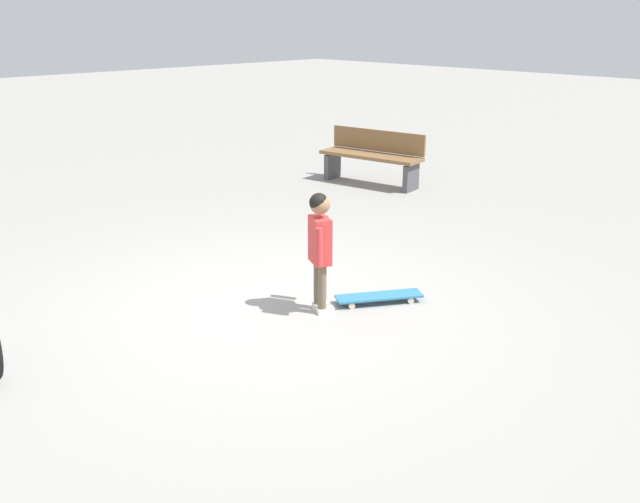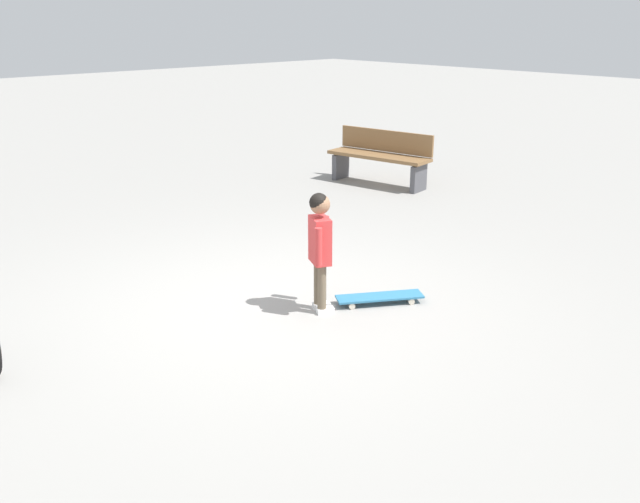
# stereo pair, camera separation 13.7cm
# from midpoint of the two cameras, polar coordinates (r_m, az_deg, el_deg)

# --- Properties ---
(ground_plane) EXTENTS (50.00, 50.00, 0.00)m
(ground_plane) POSITION_cam_midpoint_polar(r_m,az_deg,el_deg) (6.14, -5.12, -4.60)
(ground_plane) COLOR gray
(child_person) EXTENTS (0.28, 0.34, 1.06)m
(child_person) POSITION_cam_midpoint_polar(r_m,az_deg,el_deg) (5.80, -0.66, 0.99)
(child_person) COLOR brown
(child_person) RESTS_ON ground
(skateboard) EXTENTS (0.58, 0.76, 0.07)m
(skateboard) POSITION_cam_midpoint_polar(r_m,az_deg,el_deg) (6.19, 4.28, -3.74)
(skateboard) COLOR teal
(skateboard) RESTS_ON ground
(street_bench) EXTENTS (1.65, 0.70, 0.80)m
(street_bench) POSITION_cam_midpoint_polar(r_m,az_deg,el_deg) (10.50, 3.99, 7.88)
(street_bench) COLOR brown
(street_bench) RESTS_ON ground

